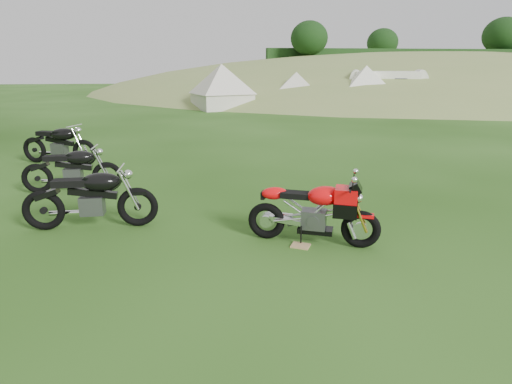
{
  "coord_description": "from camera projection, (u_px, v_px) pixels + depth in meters",
  "views": [
    {
      "loc": [
        -1.18,
        -6.35,
        2.58
      ],
      "look_at": [
        -0.3,
        0.4,
        0.56
      ],
      "focal_mm": 30.0,
      "sensor_mm": 36.0,
      "label": 1
    }
  ],
  "objects": [
    {
      "name": "tent_left",
      "position": [
        222.0,
        87.0,
        25.92
      ],
      "size": [
        3.85,
        3.85,
        2.65
      ],
      "primitive_type": null,
      "rotation": [
        0.0,
        0.0,
        0.31
      ],
      "color": "beige",
      "rests_on": "ground"
    },
    {
      "name": "tent_right",
      "position": [
        365.0,
        87.0,
        26.49
      ],
      "size": [
        3.48,
        3.48,
        2.59
      ],
      "primitive_type": null,
      "rotation": [
        0.0,
        0.0,
        -0.18
      ],
      "color": "white",
      "rests_on": "ground"
    },
    {
      "name": "vintage_moto_a",
      "position": [
        90.0,
        197.0,
        6.91
      ],
      "size": [
        2.07,
        0.49,
        1.09
      ],
      "primitive_type": null,
      "rotation": [
        0.0,
        0.0,
        -0.01
      ],
      "color": "black",
      "rests_on": "ground"
    },
    {
      "name": "vintage_moto_d",
      "position": [
        72.0,
        168.0,
        8.91
      ],
      "size": [
        1.98,
        0.48,
        1.04
      ],
      "primitive_type": null,
      "rotation": [
        0.0,
        0.0,
        -0.01
      ],
      "color": "black",
      "rests_on": "ground"
    },
    {
      "name": "vintage_moto_c",
      "position": [
        58.0,
        143.0,
        11.47
      ],
      "size": [
        2.21,
        1.26,
        1.15
      ],
      "primitive_type": null,
      "rotation": [
        0.0,
        0.0,
        -0.37
      ],
      "color": "black",
      "rests_on": "ground"
    },
    {
      "name": "caravan",
      "position": [
        386.0,
        89.0,
        27.42
      ],
      "size": [
        5.28,
        3.59,
        2.27
      ],
      "primitive_type": null,
      "rotation": [
        0.0,
        0.0,
        -0.32
      ],
      "color": "white",
      "rests_on": "ground"
    },
    {
      "name": "hedgerow",
      "position": [
        425.0,
        89.0,
        47.92
      ],
      "size": [
        36.0,
        1.2,
        8.6
      ],
      "primitive_type": null,
      "color": "black",
      "rests_on": "ground"
    },
    {
      "name": "ground",
      "position": [
        277.0,
        232.0,
        6.92
      ],
      "size": [
        120.0,
        120.0,
        0.0
      ],
      "primitive_type": "plane",
      "color": "#1D410D",
      "rests_on": "ground"
    },
    {
      "name": "sport_motorcycle",
      "position": [
        313.0,
        207.0,
        6.33
      ],
      "size": [
        1.93,
        1.14,
        1.13
      ],
      "primitive_type": null,
      "rotation": [
        0.0,
        0.0,
        -0.38
      ],
      "color": "red",
      "rests_on": "ground"
    },
    {
      "name": "plywood_board",
      "position": [
        300.0,
        246.0,
        6.35
      ],
      "size": [
        0.34,
        0.31,
        0.02
      ],
      "primitive_type": "cube",
      "rotation": [
        0.0,
        0.0,
        -0.48
      ],
      "color": "tan",
      "rests_on": "ground"
    },
    {
      "name": "hillside",
      "position": [
        425.0,
        89.0,
        47.92
      ],
      "size": [
        80.0,
        64.0,
        8.0
      ],
      "primitive_type": "ellipsoid",
      "color": "olive",
      "rests_on": "ground"
    },
    {
      "name": "tent_mid",
      "position": [
        296.0,
        88.0,
        27.41
      ],
      "size": [
        3.16,
        3.16,
        2.34
      ],
      "primitive_type": null,
      "rotation": [
        0.0,
        0.0,
        -0.19
      ],
      "color": "beige",
      "rests_on": "ground"
    }
  ]
}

